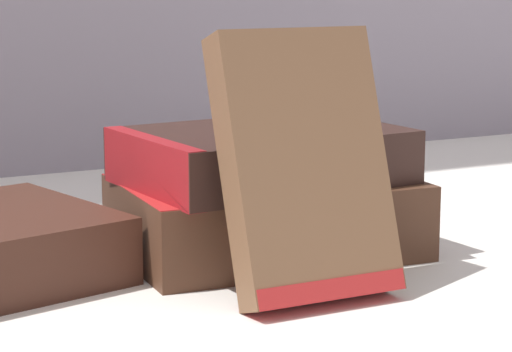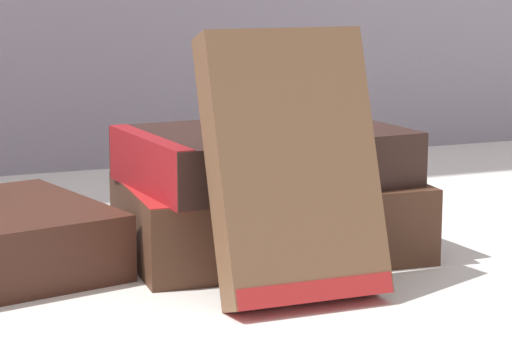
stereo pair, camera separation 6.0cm
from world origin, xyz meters
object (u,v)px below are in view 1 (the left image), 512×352
book_leaning_front (306,174)px  reading_glasses (95,223)px  book_flat_bottom (259,217)px  pocket_watch (310,127)px  book_flat_top (256,156)px

book_leaning_front → reading_glasses: bearing=102.7°
book_leaning_front → reading_glasses: 0.25m
book_leaning_front → book_flat_bottom: bearing=78.2°
book_leaning_front → pocket_watch: book_leaning_front is taller
book_flat_top → pocket_watch: bearing=-46.7°
reading_glasses → book_flat_bottom: bearing=-45.0°
book_flat_bottom → pocket_watch: (0.02, -0.03, 0.06)m
book_flat_bottom → reading_glasses: (-0.07, 0.13, -0.02)m
book_flat_top → book_leaning_front: size_ratio=1.17×
pocket_watch → reading_glasses: bearing=121.0°
book_flat_bottom → book_leaning_front: book_leaning_front is taller
book_flat_top → book_leaning_front: book_leaning_front is taller
pocket_watch → book_flat_top: bearing=137.5°
book_flat_bottom → book_leaning_front: bearing=-97.9°
book_flat_top → book_leaning_front: bearing=-104.0°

